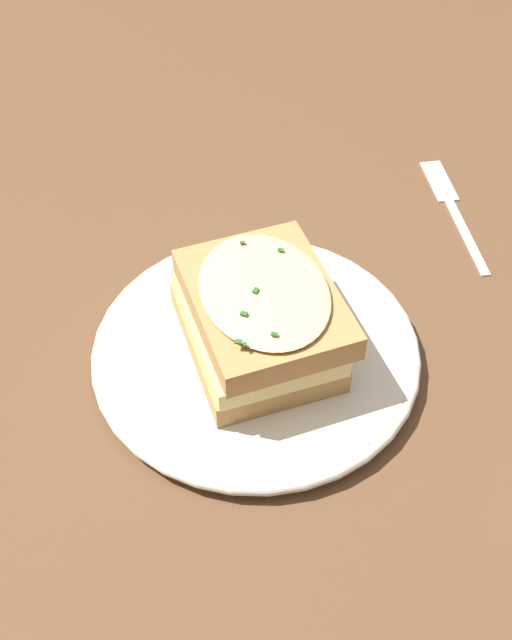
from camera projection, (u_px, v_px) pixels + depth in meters
ground_plane at (257, 390)px, 0.60m from camera, size 2.40×2.40×0.00m
dinner_plate at (256, 350)px, 0.62m from camera, size 0.27×0.27×0.02m
sandwich at (259, 317)px, 0.59m from camera, size 0.17×0.15×0.07m
fork at (449, 200)px, 0.76m from camera, size 0.16×0.10×0.00m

